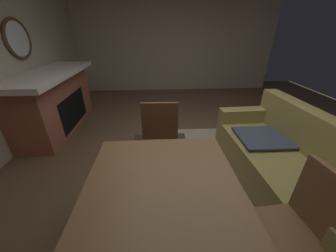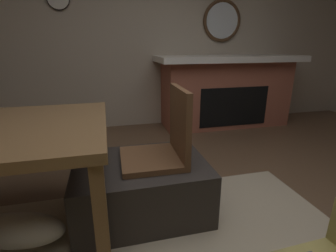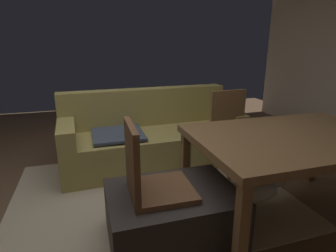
{
  "view_description": "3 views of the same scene",
  "coord_description": "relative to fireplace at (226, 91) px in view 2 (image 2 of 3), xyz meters",
  "views": [
    {
      "loc": [
        2.15,
        -0.47,
        1.69
      ],
      "look_at": [
        -0.11,
        -0.34,
        0.51
      ],
      "focal_mm": 20.12,
      "sensor_mm": 36.0,
      "label": 1
    },
    {
      "loc": [
        0.59,
        1.16,
        1.21
      ],
      "look_at": [
        0.17,
        -0.53,
        0.64
      ],
      "focal_mm": 26.9,
      "sensor_mm": 36.0,
      "label": 2
    },
    {
      "loc": [
        -0.16,
        -2.13,
        1.43
      ],
      "look_at": [
        0.19,
        -0.98,
        1.06
      ],
      "focal_mm": 29.41,
      "sensor_mm": 36.0,
      "label": 3
    }
  ],
  "objects": [
    {
      "name": "round_wall_mirror",
      "position": [
        0.0,
        -0.29,
        1.0
      ],
      "size": [
        0.6,
        0.05,
        0.6
      ],
      "color": "#4C331E"
    },
    {
      "name": "dining_chair_west",
      "position": [
        1.39,
        1.85,
        -0.01
      ],
      "size": [
        0.45,
        0.45,
        0.93
      ],
      "color": "brown",
      "rests_on": "ground"
    },
    {
      "name": "fireplace",
      "position": [
        0.0,
        0.0,
        0.0
      ],
      "size": [
        2.12,
        0.76,
        1.05
      ],
      "color": "#9E5642",
      "rests_on": "ground"
    },
    {
      "name": "ottoman_coffee_table",
      "position": [
        1.57,
        1.85,
        -0.33
      ],
      "size": [
        0.93,
        0.67,
        0.41
      ],
      "primitive_type": "cube",
      "color": "#2D2826",
      "rests_on": "ground"
    },
    {
      "name": "tv_remote",
      "position": [
        1.57,
        1.91,
        -0.11
      ],
      "size": [
        0.05,
        0.16,
        0.02
      ],
      "primitive_type": "cube",
      "rotation": [
        0.0,
        0.0,
        -0.02
      ],
      "color": "black",
      "rests_on": "ottoman_coffee_table"
    },
    {
      "name": "wall_back_fireplace_side",
      "position": [
        1.18,
        -0.38,
        0.85
      ],
      "size": [
        7.57,
        0.12,
        2.76
      ],
      "primitive_type": "cube",
      "color": "#B7A893",
      "rests_on": "ground"
    },
    {
      "name": "small_dog",
      "position": [
        2.37,
        2.05,
        -0.36
      ],
      "size": [
        0.62,
        0.32,
        0.3
      ],
      "color": "silver",
      "rests_on": "ground"
    },
    {
      "name": "floor",
      "position": [
        1.18,
        2.3,
        -0.53
      ],
      "size": [
        8.61,
        8.61,
        0.0
      ],
      "primitive_type": "plane",
      "color": "brown"
    }
  ]
}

